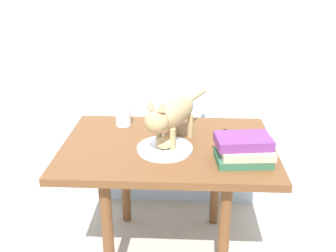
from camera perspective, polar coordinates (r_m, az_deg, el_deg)
The scene contains 8 objects.
ground_plane at distance 1.86m, azimuth 0.00°, elevation -17.95°, with size 6.00×6.00×0.00m, color #B2A899.
side_table at distance 1.59m, azimuth 0.00°, elevation -5.01°, with size 0.86×0.59×0.54m.
plate at distance 1.51m, azimuth -0.48°, elevation -3.37°, with size 0.22×0.22×0.01m, color silver.
bread_roll at distance 1.49m, azimuth -0.37°, elevation -2.43°, with size 0.08×0.06×0.05m, color #E0BC7A.
cat at distance 1.50m, azimuth 0.65°, elevation 1.69°, with size 0.24×0.44×0.23m.
book_stack at distance 1.44m, azimuth 11.24°, elevation -3.48°, with size 0.22×0.17×0.10m.
candle_jar at distance 1.74m, azimuth -6.68°, elevation 1.30°, with size 0.07×0.07×0.08m.
tv_remote at distance 1.63m, azimuth 10.37°, elevation -1.55°, with size 0.15×0.04×0.02m, color black.
Camera 1 is at (0.06, -1.40, 1.22)m, focal length 40.98 mm.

